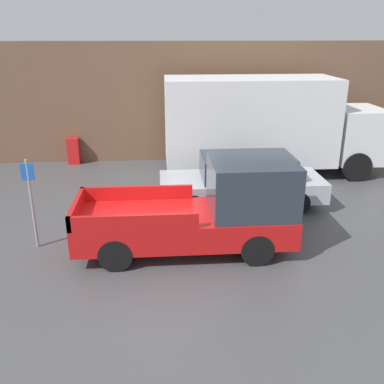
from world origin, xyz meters
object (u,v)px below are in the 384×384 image
Objects in this scene: car at (243,180)px; newspaper_box at (74,151)px; pickup_truck at (208,210)px; parking_sign at (31,199)px; delivery_truck at (266,124)px.

newspaper_box is (-5.92, 4.95, -0.28)m from car.
pickup_truck is 2.28× the size of parking_sign.
parking_sign reaches higher than pickup_truck.
pickup_truck reaches higher than newspaper_box.
pickup_truck is 4.21m from parking_sign.
newspaper_box is at bearing 140.10° from car.
delivery_truck is 7.56× the size of newspaper_box.
pickup_truck is at bearing -116.72° from car.
car reaches higher than newspaper_box.
pickup_truck is 8.92m from newspaper_box.
pickup_truck is 1.05× the size of car.
delivery_truck is (1.37, 3.08, 1.08)m from car.
parking_sign is at bearing -142.13° from delivery_truck.
parking_sign is (-5.55, -2.30, 0.47)m from car.
pickup_truck is 3.03m from car.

